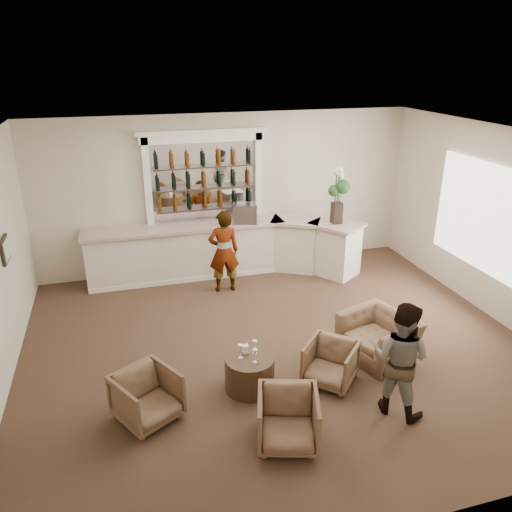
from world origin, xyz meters
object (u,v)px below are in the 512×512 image
(armchair_center, at_px, (288,419))
(flower_vase, at_px, (338,192))
(armchair_far, at_px, (378,337))
(espresso_machine, at_px, (245,213))
(sommelier, at_px, (224,252))
(armchair_left, at_px, (147,397))
(bar_counter, at_px, (226,249))
(guest, at_px, (400,359))
(cocktail_table, at_px, (250,373))
(armchair_right, at_px, (330,363))

(armchair_center, xyz_separation_m, flower_vase, (2.61, 4.48, 1.45))
(armchair_far, distance_m, espresso_machine, 3.96)
(sommelier, relative_size, armchair_left, 2.23)
(sommelier, xyz_separation_m, armchair_far, (1.77, -2.96, -0.48))
(sommelier, distance_m, armchair_left, 3.90)
(bar_counter, height_order, sommelier, sommelier)
(espresso_machine, xyz_separation_m, flower_vase, (1.81, -0.54, 0.45))
(bar_counter, height_order, flower_vase, flower_vase)
(sommelier, height_order, flower_vase, flower_vase)
(guest, xyz_separation_m, armchair_left, (-3.16, 0.71, -0.45))
(guest, bearing_deg, armchair_left, 38.27)
(espresso_machine, bearing_deg, armchair_left, -111.55)
(cocktail_table, distance_m, armchair_far, 2.14)
(bar_counter, distance_m, flower_vase, 2.59)
(armchair_right, height_order, espresso_machine, espresso_machine)
(armchair_left, relative_size, armchair_right, 1.07)
(sommelier, bearing_deg, espresso_machine, -129.12)
(cocktail_table, bearing_deg, armchair_right, -8.68)
(armchair_right, bearing_deg, armchair_left, -134.46)
(guest, height_order, armchair_left, guest)
(flower_vase, bearing_deg, armchair_right, -114.81)
(cocktail_table, bearing_deg, sommelier, 83.72)
(armchair_left, distance_m, armchair_far, 3.58)
(cocktail_table, distance_m, guest, 2.05)
(armchair_right, distance_m, armchair_far, 1.05)
(bar_counter, bearing_deg, guest, -76.60)
(espresso_machine, bearing_deg, flower_vase, -8.20)
(bar_counter, xyz_separation_m, armchair_far, (1.56, -3.70, -0.23))
(guest, relative_size, armchair_far, 1.51)
(cocktail_table, xyz_separation_m, espresso_machine, (0.96, 3.87, 1.09))
(bar_counter, distance_m, armchair_right, 4.15)
(armchair_right, bearing_deg, guest, -9.88)
(cocktail_table, height_order, armchair_right, armchair_right)
(armchair_left, relative_size, armchair_far, 0.71)
(sommelier, distance_m, armchair_far, 3.48)
(bar_counter, height_order, armchair_right, bar_counter)
(bar_counter, height_order, armchair_left, bar_counter)
(guest, distance_m, espresso_machine, 4.93)
(cocktail_table, height_order, espresso_machine, espresso_machine)
(armchair_left, bearing_deg, espresso_machine, 30.11)
(armchair_far, bearing_deg, armchair_center, -73.57)
(guest, distance_m, armchair_center, 1.64)
(armchair_left, distance_m, flower_vase, 5.71)
(guest, bearing_deg, bar_counter, -25.59)
(armchair_center, height_order, armchair_far, armchair_far)
(bar_counter, xyz_separation_m, armchair_right, (0.58, -4.10, -0.26))
(cocktail_table, relative_size, armchair_center, 0.94)
(armchair_center, distance_m, armchair_far, 2.39)
(bar_counter, xyz_separation_m, armchair_center, (-0.40, -5.07, -0.24))
(bar_counter, distance_m, armchair_left, 4.63)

